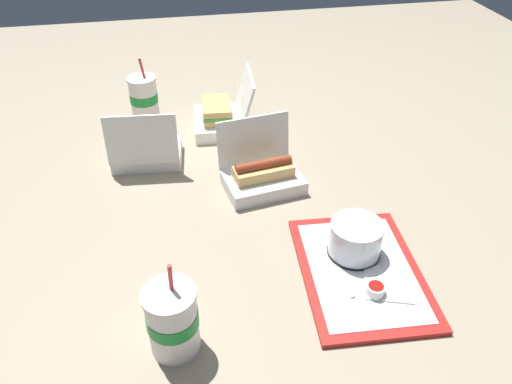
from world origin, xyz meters
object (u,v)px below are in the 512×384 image
object	(u,v)px
ketchup_cup	(375,289)
soda_cup_front	(144,98)
clamshell_hotdog_left	(262,174)
cake_container	(355,240)
soda_cup_center	(173,320)
plastic_fork	(340,279)
clamshell_sandwich_center	(219,116)
food_tray	(361,271)
clamshell_hotdog_front	(147,150)

from	to	relation	value
ketchup_cup	soda_cup_front	world-z (taller)	soda_cup_front
clamshell_hotdog_left	soda_cup_front	world-z (taller)	soda_cup_front
cake_container	ketchup_cup	xyz separation A→B (m)	(-0.13, -0.00, -0.03)
soda_cup_center	plastic_fork	bearing A→B (deg)	-75.50
clamshell_sandwich_center	food_tray	bearing A→B (deg)	-162.65
ketchup_cup	clamshell_hotdog_front	distance (m)	0.77
clamshell_hotdog_left	food_tray	bearing A→B (deg)	-157.71
cake_container	soda_cup_front	distance (m)	0.89
plastic_fork	food_tray	bearing A→B (deg)	-79.82
clamshell_hotdog_left	soda_cup_center	size ratio (longest dim) A/B	1.08
clamshell_hotdog_front	clamshell_sandwich_center	distance (m)	0.28
cake_container	soda_cup_center	size ratio (longest dim) A/B	0.58
cake_container	food_tray	bearing A→B (deg)	178.20
ketchup_cup	plastic_fork	xyz separation A→B (m)	(0.05, 0.06, -0.01)
food_tray	soda_cup_front	xyz separation A→B (m)	(0.82, 0.45, 0.07)
clamshell_hotdog_front	soda_cup_center	xyz separation A→B (m)	(-0.66, -0.04, 0.03)
plastic_fork	soda_cup_front	size ratio (longest dim) A/B	0.52
ketchup_cup	clamshell_hotdog_front	world-z (taller)	clamshell_hotdog_front
plastic_fork	soda_cup_center	world-z (taller)	soda_cup_center
cake_container	soda_cup_front	world-z (taller)	soda_cup_front
clamshell_sandwich_center	plastic_fork	bearing A→B (deg)	-167.28
food_tray	cake_container	distance (m)	0.07
food_tray	clamshell_sandwich_center	world-z (taller)	clamshell_sandwich_center
ketchup_cup	soda_cup_front	distance (m)	1.00
plastic_fork	soda_cup_front	distance (m)	0.93
cake_container	clamshell_hotdog_front	distance (m)	0.67
food_tray	clamshell_hotdog_front	xyz separation A→B (m)	(0.55, 0.45, 0.04)
cake_container	soda_cup_center	bearing A→B (deg)	112.08
ketchup_cup	clamshell_hotdog_front	bearing A→B (deg)	36.29
soda_cup_center	clamshell_sandwich_center	bearing A→B (deg)	-13.20
clamshell_hotdog_front	clamshell_sandwich_center	bearing A→B (deg)	-55.63
clamshell_sandwich_center	soda_cup_front	bearing A→B (deg)	64.43
ketchup_cup	soda_cup_center	size ratio (longest dim) A/B	0.19
food_tray	clamshell_sandwich_center	size ratio (longest dim) A/B	1.85
clamshell_hotdog_front	ketchup_cup	bearing A→B (deg)	-143.71
clamshell_hotdog_front	clamshell_sandwich_center	size ratio (longest dim) A/B	1.00
clamshell_sandwich_center	soda_cup_center	bearing A→B (deg)	166.80
food_tray	ketchup_cup	bearing A→B (deg)	-178.05
food_tray	cake_container	size ratio (longest dim) A/B	3.19
cake_container	soda_cup_front	xyz separation A→B (m)	(0.77, 0.46, 0.02)
clamshell_hotdog_left	soda_cup_front	xyz separation A→B (m)	(0.46, 0.30, 0.03)
cake_container	soda_cup_center	distance (m)	0.45
clamshell_sandwich_center	soda_cup_center	xyz separation A→B (m)	(-0.82, 0.19, 0.03)
soda_cup_front	clamshell_hotdog_left	bearing A→B (deg)	-146.24
plastic_fork	cake_container	bearing A→B (deg)	-48.32
clamshell_hotdog_front	soda_cup_center	distance (m)	0.67
plastic_fork	soda_cup_front	world-z (taller)	soda_cup_front
clamshell_sandwich_center	ketchup_cup	bearing A→B (deg)	-164.03
soda_cup_front	soda_cup_center	bearing A→B (deg)	-177.57
plastic_fork	soda_cup_center	size ratio (longest dim) A/B	0.53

